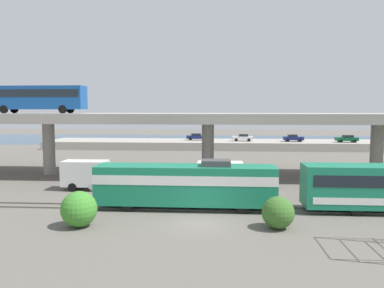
{
  "coord_description": "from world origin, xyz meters",
  "views": [
    {
      "loc": [
        1.47,
        -27.95,
        8.4
      ],
      "look_at": [
        -1.71,
        16.31,
        4.38
      ],
      "focal_mm": 36.23,
      "sensor_mm": 36.0,
      "label": 1
    }
  ],
  "objects_px": {
    "parked_car_3": "(347,139)",
    "transit_bus_on_overpass": "(37,97)",
    "service_truck_west": "(94,174)",
    "train_locomotive": "(177,183)",
    "parked_car_1": "(197,137)",
    "parked_car_2": "(293,138)",
    "service_truck_east": "(229,176)",
    "parked_car_0": "(243,137)"
  },
  "relations": [
    {
      "from": "parked_car_3",
      "to": "transit_bus_on_overpass",
      "type": "bearing_deg",
      "value": 34.34
    },
    {
      "from": "service_truck_west",
      "to": "parked_car_3",
      "type": "height_order",
      "value": "parked_car_3"
    },
    {
      "from": "train_locomotive",
      "to": "parked_car_1",
      "type": "xyz_separation_m",
      "value": [
        -1.33,
        51.85,
        0.21
      ]
    },
    {
      "from": "train_locomotive",
      "to": "service_truck_west",
      "type": "xyz_separation_m",
      "value": [
        -9.46,
        7.02,
        -0.56
      ]
    },
    {
      "from": "train_locomotive",
      "to": "parked_car_2",
      "type": "bearing_deg",
      "value": -110.78
    },
    {
      "from": "service_truck_west",
      "to": "service_truck_east",
      "type": "relative_size",
      "value": 1.0
    },
    {
      "from": "parked_car_2",
      "to": "parked_car_3",
      "type": "height_order",
      "value": "same"
    },
    {
      "from": "service_truck_west",
      "to": "parked_car_2",
      "type": "distance_m",
      "value": 51.24
    },
    {
      "from": "parked_car_0",
      "to": "parked_car_2",
      "type": "distance_m",
      "value": 10.47
    },
    {
      "from": "transit_bus_on_overpass",
      "to": "parked_car_3",
      "type": "bearing_deg",
      "value": -145.66
    },
    {
      "from": "service_truck_east",
      "to": "parked_car_2",
      "type": "xyz_separation_m",
      "value": [
        14.35,
        42.69,
        0.76
      ]
    },
    {
      "from": "parked_car_2",
      "to": "train_locomotive",
      "type": "bearing_deg",
      "value": -110.78
    },
    {
      "from": "service_truck_east",
      "to": "parked_car_2",
      "type": "bearing_deg",
      "value": 71.43
    },
    {
      "from": "service_truck_west",
      "to": "parked_car_0",
      "type": "height_order",
      "value": "parked_car_0"
    },
    {
      "from": "parked_car_0",
      "to": "transit_bus_on_overpass",
      "type": "bearing_deg",
      "value": 51.47
    },
    {
      "from": "service_truck_east",
      "to": "train_locomotive",
      "type": "bearing_deg",
      "value": -122.81
    },
    {
      "from": "service_truck_east",
      "to": "parked_car_0",
      "type": "xyz_separation_m",
      "value": [
        3.89,
        43.09,
        0.76
      ]
    },
    {
      "from": "service_truck_east",
      "to": "parked_car_1",
      "type": "xyz_separation_m",
      "value": [
        -5.85,
        44.84,
        0.76
      ]
    },
    {
      "from": "service_truck_east",
      "to": "parked_car_0",
      "type": "bearing_deg",
      "value": 84.84
    },
    {
      "from": "service_truck_west",
      "to": "parked_car_1",
      "type": "xyz_separation_m",
      "value": [
        8.13,
        44.84,
        0.76
      ]
    },
    {
      "from": "parked_car_0",
      "to": "parked_car_3",
      "type": "distance_m",
      "value": 21.07
    },
    {
      "from": "transit_bus_on_overpass",
      "to": "parked_car_1",
      "type": "height_order",
      "value": "transit_bus_on_overpass"
    },
    {
      "from": "service_truck_west",
      "to": "parked_car_3",
      "type": "xyz_separation_m",
      "value": [
        38.89,
        41.6,
        0.76
      ]
    },
    {
      "from": "parked_car_1",
      "to": "service_truck_east",
      "type": "bearing_deg",
      "value": -82.57
    },
    {
      "from": "parked_car_1",
      "to": "parked_car_2",
      "type": "xyz_separation_m",
      "value": [
        20.2,
        -2.14,
        -0.0
      ]
    },
    {
      "from": "transit_bus_on_overpass",
      "to": "parked_car_2",
      "type": "height_order",
      "value": "transit_bus_on_overpass"
    },
    {
      "from": "transit_bus_on_overpass",
      "to": "service_truck_west",
      "type": "bearing_deg",
      "value": 139.72
    },
    {
      "from": "service_truck_west",
      "to": "parked_car_3",
      "type": "relative_size",
      "value": 1.57
    },
    {
      "from": "transit_bus_on_overpass",
      "to": "service_truck_east",
      "type": "height_order",
      "value": "transit_bus_on_overpass"
    },
    {
      "from": "service_truck_west",
      "to": "parked_car_1",
      "type": "bearing_deg",
      "value": 79.72
    },
    {
      "from": "parked_car_1",
      "to": "parked_car_3",
      "type": "distance_m",
      "value": 30.93
    },
    {
      "from": "parked_car_1",
      "to": "parked_car_2",
      "type": "height_order",
      "value": "same"
    },
    {
      "from": "transit_bus_on_overpass",
      "to": "service_truck_west",
      "type": "xyz_separation_m",
      "value": [
        9.82,
        -8.32,
        -8.28
      ]
    },
    {
      "from": "train_locomotive",
      "to": "parked_car_0",
      "type": "bearing_deg",
      "value": -99.53
    },
    {
      "from": "parked_car_1",
      "to": "parked_car_2",
      "type": "distance_m",
      "value": 20.31
    },
    {
      "from": "parked_car_1",
      "to": "train_locomotive",
      "type": "bearing_deg",
      "value": -88.53
    },
    {
      "from": "service_truck_east",
      "to": "parked_car_2",
      "type": "relative_size",
      "value": 1.68
    },
    {
      "from": "train_locomotive",
      "to": "service_truck_west",
      "type": "height_order",
      "value": "train_locomotive"
    },
    {
      "from": "parked_car_3",
      "to": "parked_car_2",
      "type": "bearing_deg",
      "value": -5.92
    },
    {
      "from": "service_truck_west",
      "to": "parked_car_2",
      "type": "bearing_deg",
      "value": 56.44
    },
    {
      "from": "service_truck_east",
      "to": "parked_car_1",
      "type": "relative_size",
      "value": 1.47
    },
    {
      "from": "parked_car_2",
      "to": "parked_car_3",
      "type": "relative_size",
      "value": 0.94
    }
  ]
}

